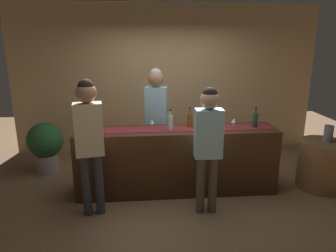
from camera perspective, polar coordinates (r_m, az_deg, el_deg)
The scene contains 16 objects.
ground_plane at distance 4.74m, azimuth 1.59°, elevation -11.80°, with size 10.00×10.00×0.00m, color brown.
back_wall at distance 6.15m, azimuth -0.35°, elevation 8.75°, with size 6.00×0.12×2.90m, color tan.
bar_counter at distance 4.54m, azimuth 1.63°, elevation -6.41°, with size 2.90×0.60×0.96m, color #3D2314.
counter_runner_cloth at distance 4.39m, azimuth 1.68°, elevation -0.55°, with size 2.76×0.28×0.01m, color maroon.
wine_bottle_clear at distance 4.31m, azimuth 0.42°, elevation 0.70°, with size 0.07×0.07×0.30m.
wine_bottle_green at distance 4.62m, azimuth 16.01°, elevation 1.08°, with size 0.07×0.07×0.30m.
wine_bottle_amber at distance 4.46m, azimuth 4.11°, elevation 1.16°, with size 0.07×0.07×0.30m.
wine_glass_near_customer at distance 4.37m, azimuth -3.03°, elevation 0.78°, with size 0.07×0.07×0.14m.
wine_glass_mid_counter at distance 4.53m, azimuth 12.24°, elevation 0.97°, with size 0.07×0.07×0.14m.
wine_glass_far_end at distance 4.36m, azimuth 7.07°, elevation 0.64°, with size 0.07×0.07×0.14m.
bartender at distance 4.89m, azimuth -2.22°, elevation 2.95°, with size 0.37×0.27×1.78m.
customer_sipping at distance 3.81m, azimuth 7.57°, elevation -2.28°, with size 0.35×0.23×1.66m.
customer_browsing at distance 3.83m, azimuth -14.58°, elevation -1.32°, with size 0.37×0.25×1.77m.
round_side_table at distance 5.22m, azimuth 26.78°, elevation -6.49°, with size 0.68×0.68×0.74m, color brown.
vase_on_side_table at distance 5.12m, azimuth 27.87°, elevation -1.24°, with size 0.13×0.13×0.24m, color slate.
potted_plant_tall at distance 5.56m, azimuth -21.96°, elevation -3.15°, with size 0.60×0.60×0.87m.
Camera 1 is at (-0.50, -4.18, 2.18)m, focal length 32.51 mm.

